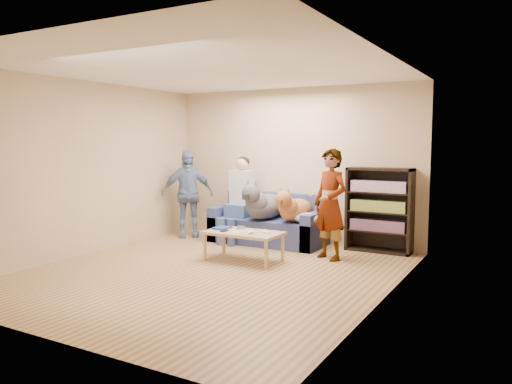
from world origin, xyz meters
The scene contains 27 objects.
ground centered at (0.00, 0.00, 0.00)m, with size 5.00×5.00×0.00m, color olive.
ceiling centered at (0.00, 0.00, 2.60)m, with size 5.00×5.00×0.00m, color white.
wall_back centered at (0.00, 2.50, 1.30)m, with size 4.50×4.50×0.00m, color tan.
wall_front centered at (0.00, -2.50, 1.30)m, with size 4.50×4.50×0.00m, color tan.
wall_left centered at (-2.25, 0.00, 1.30)m, with size 5.00×5.00×0.00m, color tan.
wall_right centered at (2.25, 0.00, 1.30)m, with size 5.00×5.00×0.00m, color tan.
blanket centered at (0.54, 1.88, 0.51)m, with size 0.45×0.38×0.16m, color #B8B7BD.
person_standing_right centered at (1.07, 1.47, 0.80)m, with size 0.58×0.38×1.60m, color gray.
person_standing_left centered at (-1.76, 1.84, 0.78)m, with size 0.91×0.38×1.55m, color #6F8BB3.
held_controller centered at (0.87, 1.27, 0.95)m, with size 0.04×0.11×0.03m, color silver.
notebook_blue centered at (-0.37, 0.83, 0.43)m, with size 0.20×0.26×0.03m, color navy.
papers centered at (0.08, 0.68, 0.43)m, with size 0.26×0.20×0.01m, color white.
magazine centered at (0.11, 0.70, 0.44)m, with size 0.22×0.17×0.01m, color #AAA488.
camera_silver centered at (-0.09, 0.90, 0.45)m, with size 0.11×0.06×0.05m, color #B2B1B6.
controller_a centered at (0.31, 0.88, 0.43)m, with size 0.04×0.13×0.03m, color white.
controller_b centered at (0.39, 0.80, 0.43)m, with size 0.09×0.06×0.03m, color white.
headphone_cup_a centered at (0.23, 0.76, 0.43)m, with size 0.07×0.07×0.02m, color white.
headphone_cup_b centered at (0.23, 0.84, 0.43)m, with size 0.07×0.07×0.02m, color silver.
pen_orange centered at (0.01, 0.62, 0.42)m, with size 0.01×0.01×0.14m, color #C17F1B.
pen_black centered at (0.15, 0.96, 0.42)m, with size 0.01×0.01×0.14m, color black.
wallet centered at (-0.22, 0.66, 0.43)m, with size 0.07×0.12×0.01m, color black.
sofa centered at (-0.25, 2.10, 0.28)m, with size 1.90×0.85×0.82m.
person_seated centered at (-0.76, 1.97, 0.77)m, with size 0.40×0.73×1.47m.
dog_gray centered at (-0.25, 1.87, 0.67)m, with size 0.48×1.28×0.70m.
dog_tan centered at (0.28, 1.93, 0.64)m, with size 0.41×1.17×0.60m.
coffee_table centered at (0.03, 0.78, 0.37)m, with size 1.10×0.60×0.42m.
bookshelf centered at (1.55, 2.33, 0.68)m, with size 1.00×0.34×1.30m.
Camera 1 is at (3.63, -5.24, 1.70)m, focal length 35.00 mm.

